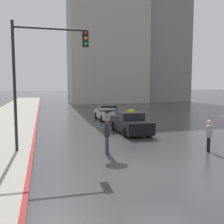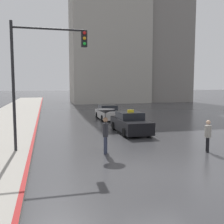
# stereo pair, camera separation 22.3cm
# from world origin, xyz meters

# --- Properties ---
(ground_plane) EXTENTS (300.00, 300.00, 0.00)m
(ground_plane) POSITION_xyz_m (0.00, 0.00, 0.00)
(ground_plane) COLOR #38383A
(taxi) EXTENTS (1.91, 4.52, 1.63)m
(taxi) POSITION_xyz_m (1.55, 8.47, 0.68)
(taxi) COLOR black
(taxi) RESTS_ON ground_plane
(sedan_red) EXTENTS (1.91, 4.26, 1.40)m
(sedan_red) POSITION_xyz_m (1.69, 15.84, 0.64)
(sedan_red) COLOR #B7B2AD
(sedan_red) RESTS_ON ground_plane
(pedestrian_with_umbrella) EXTENTS (0.93, 0.93, 2.20)m
(pedestrian_with_umbrella) POSITION_xyz_m (-1.41, 3.34, 1.72)
(pedestrian_with_umbrella) COLOR #2D3347
(pedestrian_with_umbrella) RESTS_ON ground_plane
(pedestrian_man) EXTENTS (0.42, 0.47, 1.62)m
(pedestrian_man) POSITION_xyz_m (3.63, 2.39, 0.95)
(pedestrian_man) COLOR black
(pedestrian_man) RESTS_ON ground_plane
(traffic_light) EXTENTS (3.62, 0.38, 6.35)m
(traffic_light) POSITION_xyz_m (-4.33, 4.34, 4.38)
(traffic_light) COLOR black
(traffic_light) RESTS_ON ground_plane
(building_tower_near) EXTENTS (14.30, 8.41, 30.87)m
(building_tower_near) POSITION_xyz_m (7.69, 40.35, 15.43)
(building_tower_near) COLOR #A39E93
(building_tower_near) RESTS_ON ground_plane
(building_tower_far) EXTENTS (10.80, 12.77, 23.03)m
(building_tower_far) POSITION_xyz_m (18.58, 43.42, 11.51)
(building_tower_far) COLOR gray
(building_tower_far) RESTS_ON ground_plane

